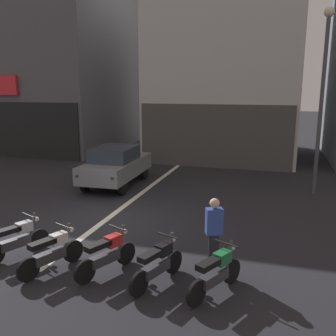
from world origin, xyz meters
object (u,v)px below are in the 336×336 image
object	(u,v)px
street_lamp	(323,84)
motorcycle_silver_row_leftmost	(17,239)
person_by_motorcycles	(214,234)
motorcycle_red_row_centre	(107,254)
motorcycle_green_row_rightmost	(216,272)
motorcycle_black_row_right_mid	(158,263)
car_grey_crossing_near	(116,164)
motorcycle_white_row_left_mid	(52,251)

from	to	relation	value
street_lamp	motorcycle_silver_row_leftmost	world-z (taller)	street_lamp
person_by_motorcycles	motorcycle_red_row_centre	bearing A→B (deg)	-159.75
motorcycle_silver_row_leftmost	motorcycle_green_row_rightmost	world-z (taller)	same
motorcycle_silver_row_leftmost	motorcycle_black_row_right_mid	xyz separation A→B (m)	(3.62, -0.22, 0.00)
street_lamp	motorcycle_black_row_right_mid	distance (m)	9.57
motorcycle_green_row_rightmost	street_lamp	bearing A→B (deg)	73.22
motorcycle_black_row_right_mid	person_by_motorcycles	xyz separation A→B (m)	(0.99, 0.91, 0.40)
car_grey_crossing_near	motorcycle_red_row_centre	world-z (taller)	car_grey_crossing_near
car_grey_crossing_near	motorcycle_red_row_centre	xyz separation A→B (m)	(2.96, -6.90, -0.43)
person_by_motorcycles	motorcycle_silver_row_leftmost	bearing A→B (deg)	-171.43
motorcycle_white_row_left_mid	motorcycle_green_row_rightmost	bearing A→B (deg)	1.93
motorcycle_white_row_left_mid	person_by_motorcycles	distance (m)	3.59
motorcycle_white_row_left_mid	person_by_motorcycles	world-z (taller)	person_by_motorcycles
street_lamp	car_grey_crossing_near	bearing A→B (deg)	-172.31
motorcycle_silver_row_leftmost	motorcycle_green_row_rightmost	bearing A→B (deg)	-2.92
motorcycle_red_row_centre	person_by_motorcycles	size ratio (longest dim) A/B	0.93
car_grey_crossing_near	person_by_motorcycles	size ratio (longest dim) A/B	2.49
motorcycle_silver_row_leftmost	motorcycle_red_row_centre	world-z (taller)	same
person_by_motorcycles	motorcycle_green_row_rightmost	bearing A→B (deg)	-77.03
car_grey_crossing_near	motorcycle_white_row_left_mid	size ratio (longest dim) A/B	2.64
motorcycle_black_row_right_mid	motorcycle_green_row_rightmost	size ratio (longest dim) A/B	1.05
car_grey_crossing_near	motorcycle_green_row_rightmost	xyz separation A→B (m)	(5.37, -7.03, -0.43)
motorcycle_silver_row_leftmost	motorcycle_black_row_right_mid	size ratio (longest dim) A/B	0.98
motorcycle_red_row_centre	street_lamp	bearing A→B (deg)	58.62
motorcycle_white_row_left_mid	motorcycle_green_row_rightmost	distance (m)	3.62
motorcycle_green_row_rightmost	person_by_motorcycles	xyz separation A→B (m)	(-0.22, 0.94, 0.40)
street_lamp	motorcycle_white_row_left_mid	size ratio (longest dim) A/B	4.28
motorcycle_white_row_left_mid	person_by_motorcycles	size ratio (longest dim) A/B	0.94
motorcycle_white_row_left_mid	motorcycle_red_row_centre	world-z (taller)	same
car_grey_crossing_near	motorcycle_red_row_centre	distance (m)	7.52
motorcycle_green_row_rightmost	person_by_motorcycles	bearing A→B (deg)	102.97
motorcycle_red_row_centre	motorcycle_black_row_right_mid	world-z (taller)	same
motorcycle_silver_row_leftmost	motorcycle_red_row_centre	distance (m)	2.42
street_lamp	motorcycle_white_row_left_mid	distance (m)	10.83
motorcycle_red_row_centre	motorcycle_silver_row_leftmost	bearing A→B (deg)	177.26
motorcycle_green_row_rightmost	car_grey_crossing_near	bearing A→B (deg)	127.37
motorcycle_silver_row_leftmost	motorcycle_red_row_centre	xyz separation A→B (m)	(2.41, -0.12, 0.00)
motorcycle_black_row_right_mid	motorcycle_green_row_rightmost	world-z (taller)	same
car_grey_crossing_near	motorcycle_silver_row_leftmost	bearing A→B (deg)	-85.42
motorcycle_white_row_left_mid	motorcycle_black_row_right_mid	xyz separation A→B (m)	(2.41, 0.15, 0.00)
car_grey_crossing_near	street_lamp	size ratio (longest dim) A/B	0.62
motorcycle_red_row_centre	motorcycle_black_row_right_mid	distance (m)	1.21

